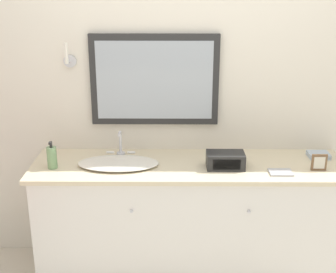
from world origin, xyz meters
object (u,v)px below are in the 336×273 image
(sink_basin, at_px, (118,163))
(appliance_box, at_px, (225,160))
(soap_bottle, at_px, (52,157))
(picture_frame, at_px, (319,162))

(sink_basin, bearing_deg, appliance_box, -2.87)
(appliance_box, bearing_deg, soap_bottle, -179.24)
(soap_bottle, height_order, appliance_box, soap_bottle)
(sink_basin, height_order, soap_bottle, sink_basin)
(sink_basin, height_order, picture_frame, sink_basin)
(sink_basin, relative_size, soap_bottle, 2.89)
(appliance_box, bearing_deg, picture_frame, -4.30)
(sink_basin, xyz_separation_m, soap_bottle, (-0.44, -0.05, 0.06))
(appliance_box, height_order, picture_frame, picture_frame)
(picture_frame, bearing_deg, appliance_box, 175.70)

